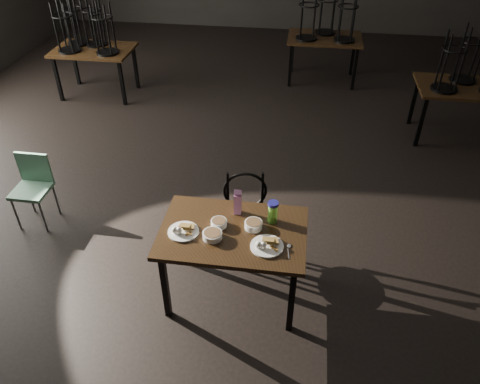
% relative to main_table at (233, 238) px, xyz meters
% --- Properties ---
extents(main_table, '(1.20, 0.80, 0.75)m').
position_rel_main_table_xyz_m(main_table, '(0.00, 0.00, 0.00)').
color(main_table, black).
rests_on(main_table, ground).
extents(plate_left, '(0.25, 0.25, 0.08)m').
position_rel_main_table_xyz_m(plate_left, '(-0.40, -0.08, 0.10)').
color(plate_left, white).
rests_on(plate_left, main_table).
extents(plate_right, '(0.26, 0.26, 0.09)m').
position_rel_main_table_xyz_m(plate_right, '(0.29, -0.15, 0.10)').
color(plate_right, white).
rests_on(plate_right, main_table).
extents(bowl_near, '(0.13, 0.13, 0.05)m').
position_rel_main_table_xyz_m(bowl_near, '(-0.13, 0.05, 0.11)').
color(bowl_near, white).
rests_on(bowl_near, main_table).
extents(bowl_far, '(0.15, 0.15, 0.06)m').
position_rel_main_table_xyz_m(bowl_far, '(0.16, 0.06, 0.11)').
color(bowl_far, white).
rests_on(bowl_far, main_table).
extents(bowl_big, '(0.16, 0.16, 0.05)m').
position_rel_main_table_xyz_m(bowl_big, '(-0.15, -0.11, 0.11)').
color(bowl_big, white).
rests_on(bowl_big, main_table).
extents(juice_carton, '(0.06, 0.06, 0.24)m').
position_rel_main_table_xyz_m(juice_carton, '(0.00, 0.24, 0.19)').
color(juice_carton, '#951B7B').
rests_on(juice_carton, main_table).
extents(water_bottle, '(0.11, 0.11, 0.20)m').
position_rel_main_table_xyz_m(water_bottle, '(0.31, 0.17, 0.18)').
color(water_bottle, '#7DED45').
rests_on(water_bottle, main_table).
extents(spoon, '(0.04, 0.17, 0.01)m').
position_rel_main_table_xyz_m(spoon, '(0.46, -0.13, 0.08)').
color(spoon, silver).
rests_on(spoon, main_table).
extents(bentwood_chair, '(0.45, 0.44, 0.90)m').
position_rel_main_table_xyz_m(bentwood_chair, '(0.03, 0.52, -0.14)').
color(bentwood_chair, black).
rests_on(bentwood_chair, ground).
extents(school_chair, '(0.36, 0.36, 0.77)m').
position_rel_main_table_xyz_m(school_chair, '(-2.22, 0.76, -0.21)').
color(school_chair, '#659E7D').
rests_on(school_chair, ground).
extents(bg_table_left, '(1.20, 0.80, 1.48)m').
position_rel_main_table_xyz_m(bg_table_left, '(-2.82, 3.86, 0.13)').
color(bg_table_left, black).
rests_on(bg_table_left, ground).
extents(bg_table_right, '(1.20, 0.80, 1.48)m').
position_rel_main_table_xyz_m(bg_table_right, '(2.56, 3.22, 0.11)').
color(bg_table_right, black).
rests_on(bg_table_right, ground).
extents(bg_table_far, '(1.20, 0.80, 1.48)m').
position_rel_main_table_xyz_m(bg_table_far, '(0.75, 4.91, 0.11)').
color(bg_table_far, black).
rests_on(bg_table_far, ground).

